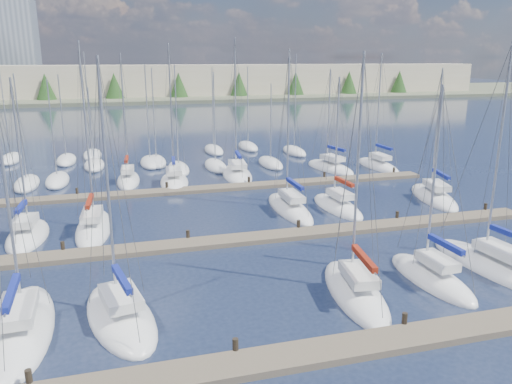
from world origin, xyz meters
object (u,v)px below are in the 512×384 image
object	(u,v)px
sailboat_b	(22,328)
sailboat_d	(355,292)
sailboat_o	(174,181)
sailboat_k	(290,208)
sailboat_r	(378,166)
sailboat_l	(337,206)
sailboat_e	(431,278)
sailboat_q	(330,168)
sailboat_i	(94,228)
sailboat_h	(28,236)
sailboat_n	(128,180)
sailboat_m	(434,197)
sailboat_f	(495,267)
sailboat_p	(237,174)
sailboat_c	(121,316)

from	to	relation	value
sailboat_b	sailboat_d	size ratio (longest dim) A/B	0.94
sailboat_o	sailboat_k	xyz separation A→B (m)	(8.08, -11.72, -0.00)
sailboat_d	sailboat_r	xyz separation A→B (m)	(16.93, 28.21, 0.00)
sailboat_k	sailboat_l	bearing A→B (deg)	-8.05
sailboat_l	sailboat_r	bearing A→B (deg)	47.38
sailboat_d	sailboat_l	size ratio (longest dim) A/B	1.16
sailboat_d	sailboat_e	bearing A→B (deg)	13.19
sailboat_q	sailboat_i	world-z (taller)	sailboat_i
sailboat_h	sailboat_k	xyz separation A→B (m)	(19.74, 1.23, 0.01)
sailboat_h	sailboat_d	world-z (taller)	sailboat_d
sailboat_q	sailboat_n	bearing A→B (deg)	169.22
sailboat_h	sailboat_m	bearing A→B (deg)	4.73
sailboat_o	sailboat_k	world-z (taller)	sailboat_o
sailboat_e	sailboat_n	bearing A→B (deg)	116.92
sailboat_h	sailboat_f	distance (m)	30.55
sailboat_k	sailboat_p	size ratio (longest dim) A/B	0.91
sailboat_b	sailboat_m	xyz separation A→B (m)	(31.59, 14.27, 0.00)
sailboat_i	sailboat_c	world-z (taller)	sailboat_i
sailboat_o	sailboat_k	distance (m)	14.23
sailboat_m	sailboat_r	xyz separation A→B (m)	(1.75, 13.16, 0.01)
sailboat_o	sailboat_f	bearing A→B (deg)	-53.37
sailboat_i	sailboat_o	bearing A→B (deg)	62.97
sailboat_q	sailboat_p	distance (m)	10.89
sailboat_p	sailboat_n	bearing A→B (deg)	-176.00
sailboat_m	sailboat_c	bearing A→B (deg)	-138.49
sailboat_e	sailboat_h	distance (m)	26.70
sailboat_n	sailboat_m	bearing A→B (deg)	-24.29
sailboat_q	sailboat_d	size ratio (longest dim) A/B	0.89
sailboat_o	sailboat_c	xyz separation A→B (m)	(-5.61, -26.24, -0.01)
sailboat_e	sailboat_h	xyz separation A→B (m)	(-22.98, 13.59, -0.01)
sailboat_o	sailboat_c	distance (m)	26.84
sailboat_h	sailboat_k	world-z (taller)	sailboat_k
sailboat_f	sailboat_c	world-z (taller)	sailboat_f
sailboat_i	sailboat_m	bearing A→B (deg)	4.38
sailboat_b	sailboat_k	xyz separation A→B (m)	(18.09, 14.46, 0.02)
sailboat_o	sailboat_p	xyz separation A→B (m)	(6.79, 1.43, -0.01)
sailboat_e	sailboat_i	world-z (taller)	sailboat_i
sailboat_b	sailboat_d	world-z (taller)	sailboat_d
sailboat_b	sailboat_c	distance (m)	4.40
sailboat_f	sailboat_r	world-z (taller)	sailboat_f
sailboat_q	sailboat_o	size ratio (longest dim) A/B	0.82
sailboat_b	sailboat_m	size ratio (longest dim) A/B	1.03
sailboat_c	sailboat_n	distance (m)	28.15
sailboat_b	sailboat_c	xyz separation A→B (m)	(4.40, -0.06, 0.01)
sailboat_h	sailboat_c	size ratio (longest dim) A/B	0.90
sailboat_d	sailboat_p	distance (m)	28.39
sailboat_b	sailboat_p	distance (m)	32.32
sailboat_b	sailboat_n	distance (m)	28.61
sailboat_m	sailboat_p	xyz separation A→B (m)	(-14.79, 13.34, 0.01)
sailboat_d	sailboat_k	world-z (taller)	sailboat_k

